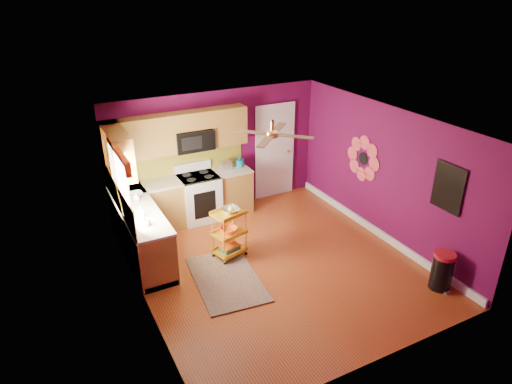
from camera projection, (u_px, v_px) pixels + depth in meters
ground at (276, 264)px, 7.85m from camera, size 5.00×5.00×0.00m
room_envelope at (279, 177)px, 7.17m from camera, size 4.54×5.04×2.52m
lower_cabinets at (166, 215)px, 8.57m from camera, size 2.81×2.31×0.94m
electric_range at (199, 197)px, 9.17m from camera, size 0.76×0.66×1.13m
upper_cabinetry at (160, 140)px, 8.32m from camera, size 2.80×2.30×1.26m
left_window at (119, 173)px, 7.04m from camera, size 0.08×1.35×1.08m
panel_door at (274, 152)px, 9.97m from camera, size 0.95×0.11×2.15m
right_wall_art at (399, 171)px, 7.90m from camera, size 0.04×2.74×1.04m
ceiling_fan at (272, 134)px, 7.05m from camera, size 1.01×1.01×0.26m
shag_rug at (226, 279)px, 7.45m from camera, size 1.17×1.73×0.02m
rolling_cart at (230, 231)px, 7.88m from camera, size 0.62×0.51×0.97m
trash_can at (442, 271)px, 7.13m from camera, size 0.37×0.39×0.63m
teal_kettle at (240, 163)px, 9.40m from camera, size 0.18×0.18×0.21m
toaster at (226, 165)px, 9.25m from camera, size 0.22×0.15×0.18m
soap_bottle_a at (141, 212)px, 7.39m from camera, size 0.09×0.09×0.19m
soap_bottle_b at (136, 197)px, 7.93m from camera, size 0.12×0.12×0.16m
counter_dish at (135, 195)px, 8.12m from camera, size 0.26×0.26×0.06m
counter_cup at (147, 222)px, 7.15m from camera, size 0.13×0.13×0.11m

